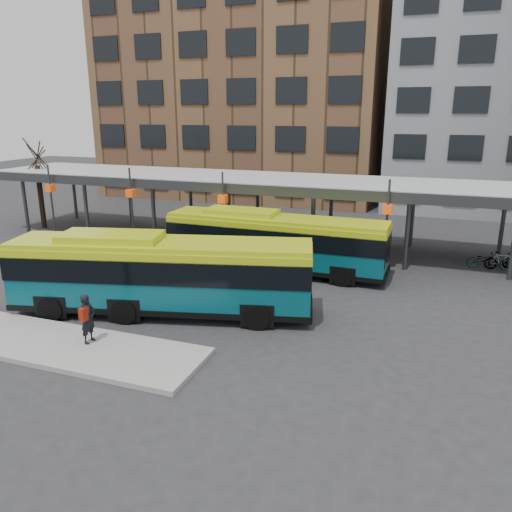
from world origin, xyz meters
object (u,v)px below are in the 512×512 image
(tree, at_px, (40,194))
(bus_rear, at_px, (274,240))
(bus_front, at_px, (160,273))
(pedestrian, at_px, (88,318))

(tree, height_order, bus_rear, tree)
(bus_rear, bearing_deg, tree, 168.81)
(bus_front, height_order, bus_rear, bus_front)
(bus_front, bearing_deg, pedestrian, -116.94)
(pedestrian, bearing_deg, tree, 45.08)
(bus_front, relative_size, bus_rear, 1.09)
(bus_front, xyz_separation_m, bus_rear, (2.62, 6.97, -0.11))
(tree, xyz_separation_m, bus_rear, (18.60, -4.02, -0.80))
(bus_rear, distance_m, pedestrian, 11.13)
(tree, bearing_deg, bus_rear, -12.21)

